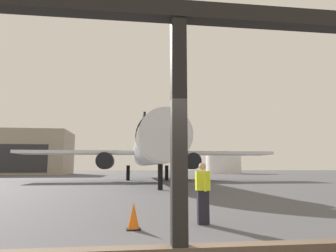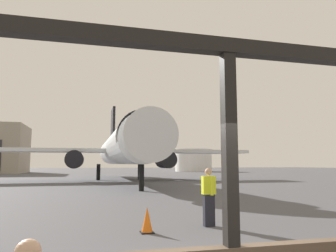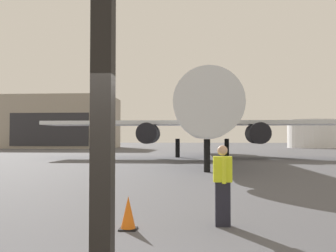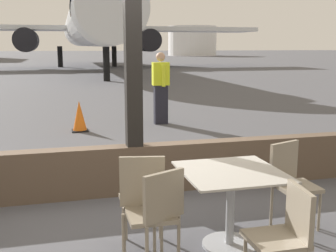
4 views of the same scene
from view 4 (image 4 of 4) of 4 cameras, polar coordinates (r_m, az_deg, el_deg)
ground_plane at (r=45.23m, az=-13.31°, el=8.22°), size 220.00×220.00×0.00m
window_frame at (r=5.28m, az=-4.73°, el=5.19°), size 8.17×0.24×3.88m
dining_table at (r=4.04m, az=8.52°, el=-9.72°), size 0.91×0.91×0.75m
cafe_chair_window_left at (r=3.34m, az=15.70°, el=-13.64°), size 0.42×0.42×0.87m
cafe_chair_window_right at (r=4.58m, az=16.36°, el=-6.76°), size 0.49×0.49×0.90m
cafe_chair_aisle_left at (r=3.57m, az=-1.58°, el=-11.36°), size 0.51×0.51×0.90m
cafe_chair_aisle_right at (r=3.88m, az=-3.49°, el=-9.29°), size 0.45×0.45×0.94m
airplane at (r=35.97m, az=-10.76°, el=13.46°), size 30.24×33.33×10.42m
ground_crew_worker at (r=10.21m, az=-1.00°, el=5.31°), size 0.40×0.57×1.74m
traffic_cone at (r=9.58m, az=-11.96°, el=1.24°), size 0.36×0.36×0.69m
fuel_storage_tank at (r=80.69m, az=3.33°, el=11.49°), size 9.07×9.07×5.47m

